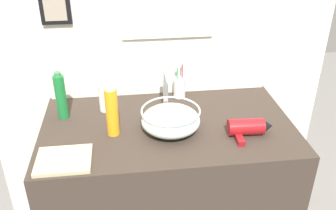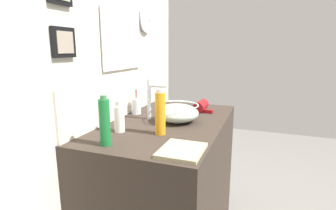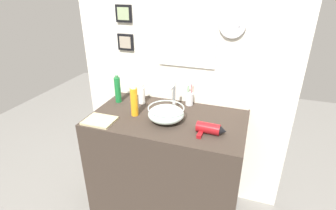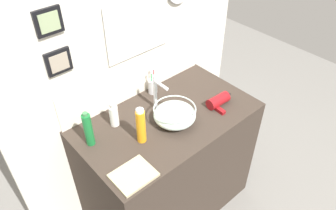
{
  "view_description": "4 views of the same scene",
  "coord_description": "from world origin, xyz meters",
  "px_view_note": "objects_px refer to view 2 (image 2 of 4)",
  "views": [
    {
      "loc": [
        -0.18,
        -1.45,
        1.82
      ],
      "look_at": [
        0.0,
        0.0,
        1.01
      ],
      "focal_mm": 40.0,
      "sensor_mm": 36.0,
      "label": 1
    },
    {
      "loc": [
        -1.45,
        -0.54,
        1.35
      ],
      "look_at": [
        0.0,
        0.0,
        1.01
      ],
      "focal_mm": 28.0,
      "sensor_mm": 36.0,
      "label": 2
    },
    {
      "loc": [
        0.57,
        -1.63,
        1.83
      ],
      "look_at": [
        0.0,
        0.0,
        1.01
      ],
      "focal_mm": 28.0,
      "sensor_mm": 36.0,
      "label": 3
    },
    {
      "loc": [
        -1.02,
        -1.16,
        2.29
      ],
      "look_at": [
        0.0,
        0.0,
        1.01
      ],
      "focal_mm": 35.0,
      "sensor_mm": 36.0,
      "label": 4
    }
  ],
  "objects_px": {
    "hair_drier": "(202,106)",
    "lotion_bottle": "(119,118)",
    "hand_towel": "(182,150)",
    "faucet": "(151,96)",
    "toothbrush_cup": "(136,106)",
    "spray_bottle": "(105,122)",
    "glass_bowl_sink": "(177,113)",
    "shampoo_bottle": "(160,112)"
  },
  "relations": [
    {
      "from": "hair_drier",
      "to": "lotion_bottle",
      "type": "relative_size",
      "value": 1.21
    },
    {
      "from": "glass_bowl_sink",
      "to": "faucet",
      "type": "xyz_separation_m",
      "value": [
        0.0,
        0.17,
        0.09
      ]
    },
    {
      "from": "glass_bowl_sink",
      "to": "spray_bottle",
      "type": "distance_m",
      "value": 0.52
    },
    {
      "from": "faucet",
      "to": "hand_towel",
      "type": "height_order",
      "value": "faucet"
    },
    {
      "from": "glass_bowl_sink",
      "to": "hair_drier",
      "type": "bearing_deg",
      "value": -12.42
    },
    {
      "from": "hand_towel",
      "to": "faucet",
      "type": "bearing_deg",
      "value": 37.21
    },
    {
      "from": "toothbrush_cup",
      "to": "hand_towel",
      "type": "distance_m",
      "value": 0.73
    },
    {
      "from": "faucet",
      "to": "hair_drier",
      "type": "distance_m",
      "value": 0.43
    },
    {
      "from": "lotion_bottle",
      "to": "hand_towel",
      "type": "distance_m",
      "value": 0.43
    },
    {
      "from": "hair_drier",
      "to": "toothbrush_cup",
      "type": "height_order",
      "value": "toothbrush_cup"
    },
    {
      "from": "faucet",
      "to": "spray_bottle",
      "type": "relative_size",
      "value": 1.09
    },
    {
      "from": "hair_drier",
      "to": "lotion_bottle",
      "type": "xyz_separation_m",
      "value": [
        -0.63,
        0.3,
        0.04
      ]
    },
    {
      "from": "hair_drier",
      "to": "lotion_bottle",
      "type": "bearing_deg",
      "value": 154.67
    },
    {
      "from": "glass_bowl_sink",
      "to": "toothbrush_cup",
      "type": "distance_m",
      "value": 0.33
    },
    {
      "from": "faucet",
      "to": "spray_bottle",
      "type": "height_order",
      "value": "faucet"
    },
    {
      "from": "glass_bowl_sink",
      "to": "spray_bottle",
      "type": "bearing_deg",
      "value": 159.62
    },
    {
      "from": "glass_bowl_sink",
      "to": "shampoo_bottle",
      "type": "distance_m",
      "value": 0.26
    },
    {
      "from": "glass_bowl_sink",
      "to": "hand_towel",
      "type": "relative_size",
      "value": 1.22
    },
    {
      "from": "hair_drier",
      "to": "toothbrush_cup",
      "type": "bearing_deg",
      "value": 122.14
    },
    {
      "from": "hair_drier",
      "to": "shampoo_bottle",
      "type": "relative_size",
      "value": 0.85
    },
    {
      "from": "hair_drier",
      "to": "hand_towel",
      "type": "height_order",
      "value": "hair_drier"
    },
    {
      "from": "faucet",
      "to": "hair_drier",
      "type": "bearing_deg",
      "value": -35.8
    },
    {
      "from": "shampoo_bottle",
      "to": "glass_bowl_sink",
      "type": "bearing_deg",
      "value": -1.33
    },
    {
      "from": "spray_bottle",
      "to": "hand_towel",
      "type": "distance_m",
      "value": 0.37
    },
    {
      "from": "glass_bowl_sink",
      "to": "lotion_bottle",
      "type": "height_order",
      "value": "lotion_bottle"
    },
    {
      "from": "toothbrush_cup",
      "to": "spray_bottle",
      "type": "bearing_deg",
      "value": -166.56
    },
    {
      "from": "faucet",
      "to": "shampoo_bottle",
      "type": "xyz_separation_m",
      "value": [
        -0.25,
        -0.16,
        -0.03
      ]
    },
    {
      "from": "glass_bowl_sink",
      "to": "hand_towel",
      "type": "height_order",
      "value": "glass_bowl_sink"
    },
    {
      "from": "toothbrush_cup",
      "to": "hand_towel",
      "type": "bearing_deg",
      "value": -137.53
    },
    {
      "from": "shampoo_bottle",
      "to": "lotion_bottle",
      "type": "height_order",
      "value": "shampoo_bottle"
    },
    {
      "from": "glass_bowl_sink",
      "to": "hair_drier",
      "type": "distance_m",
      "value": 0.34
    },
    {
      "from": "toothbrush_cup",
      "to": "lotion_bottle",
      "type": "height_order",
      "value": "toothbrush_cup"
    },
    {
      "from": "glass_bowl_sink",
      "to": "lotion_bottle",
      "type": "distance_m",
      "value": 0.37
    },
    {
      "from": "toothbrush_cup",
      "to": "lotion_bottle",
      "type": "relative_size",
      "value": 1.21
    },
    {
      "from": "faucet",
      "to": "toothbrush_cup",
      "type": "distance_m",
      "value": 0.2
    },
    {
      "from": "faucet",
      "to": "lotion_bottle",
      "type": "relative_size",
      "value": 1.52
    },
    {
      "from": "faucet",
      "to": "hair_drier",
      "type": "xyz_separation_m",
      "value": [
        0.34,
        -0.24,
        -0.11
      ]
    },
    {
      "from": "hair_drier",
      "to": "toothbrush_cup",
      "type": "relative_size",
      "value": 1.0
    },
    {
      "from": "hair_drier",
      "to": "hand_towel",
      "type": "distance_m",
      "value": 0.79
    },
    {
      "from": "spray_bottle",
      "to": "hand_towel",
      "type": "bearing_deg",
      "value": -83.53
    },
    {
      "from": "faucet",
      "to": "lotion_bottle",
      "type": "bearing_deg",
      "value": 169.29
    },
    {
      "from": "lotion_bottle",
      "to": "spray_bottle",
      "type": "bearing_deg",
      "value": -167.85
    }
  ]
}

